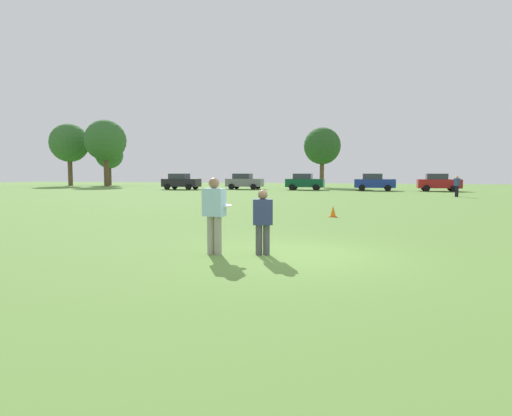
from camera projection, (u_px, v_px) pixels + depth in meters
The scene contains 15 objects.
ground_plane at pixel (293, 254), 9.75m from camera, with size 141.52×141.52×0.00m, color #608C3D.
player_thrower at pixel (214, 211), 9.68m from camera, with size 0.52×0.35×1.74m.
player_defender at pixel (263, 219), 9.63m from camera, with size 0.49×0.36×1.48m.
frisbee at pixel (226, 206), 9.70m from camera, with size 0.27×0.27×0.06m.
traffic_cone at pixel (333, 212), 18.14m from camera, with size 0.32×0.32×0.48m.
parked_car_near_left at pixel (181, 181), 48.79m from camera, with size 4.20×2.23×1.82m.
parked_car_mid_left at pixel (244, 181), 49.57m from camera, with size 4.20×2.23×1.82m.
parked_car_center at pixel (304, 182), 47.70m from camera, with size 4.20×2.23×1.82m.
parked_car_mid_right at pixel (374, 182), 45.50m from camera, with size 4.20×2.23×1.82m.
parked_car_near_right at pixel (438, 182), 44.08m from camera, with size 4.20×2.23×1.82m.
bystander_sideline_watcher at pixel (457, 185), 33.52m from camera, with size 0.43×0.53×1.68m.
tree_west_oak at pixel (69, 143), 63.55m from camera, with size 5.66×5.66×9.20m.
tree_west_maple at pixel (109, 155), 66.32m from camera, with size 4.17×4.17×6.78m.
tree_center_elm at pixel (105, 141), 60.73m from camera, with size 5.80×5.80×9.43m.
tree_east_birch at pixel (322, 146), 56.08m from camera, with size 4.83×4.83×7.85m.
Camera 1 is at (1.64, -9.53, 1.84)m, focal length 30.03 mm.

